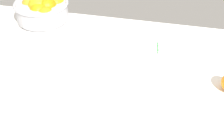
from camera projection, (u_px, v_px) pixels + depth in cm
name	position (u px, v px, depth cm)	size (l,w,h in cm)	color
ground_plane	(109.00, 102.00, 91.07)	(146.32, 98.78, 3.00)	white
fruit_bowl	(42.00, 9.00, 124.33)	(22.32, 22.32, 11.37)	#99999E
juice_glass	(23.00, 87.00, 86.43)	(8.06, 8.06, 11.88)	white
herb_sprig_0	(158.00, 47.00, 111.15)	(1.35, 8.28, 0.94)	#348F3E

